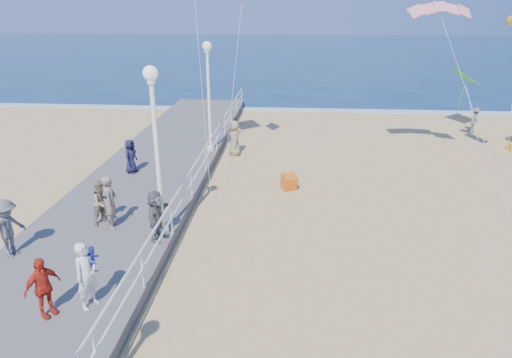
# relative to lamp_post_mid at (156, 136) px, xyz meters

# --- Properties ---
(ground) EXTENTS (160.00, 160.00, 0.00)m
(ground) POSITION_rel_lamp_post_mid_xyz_m (5.35, 0.00, -3.66)
(ground) COLOR tan
(ground) RESTS_ON ground
(ocean) EXTENTS (160.00, 90.00, 0.05)m
(ocean) POSITION_rel_lamp_post_mid_xyz_m (5.35, 65.00, -3.65)
(ocean) COLOR #0C284B
(ocean) RESTS_ON ground
(surf_line) EXTENTS (160.00, 1.20, 0.04)m
(surf_line) POSITION_rel_lamp_post_mid_xyz_m (5.35, 20.50, -3.63)
(surf_line) COLOR white
(surf_line) RESTS_ON ground
(boardwalk) EXTENTS (5.00, 44.00, 0.40)m
(boardwalk) POSITION_rel_lamp_post_mid_xyz_m (-2.15, 0.00, -3.46)
(boardwalk) COLOR slate
(boardwalk) RESTS_ON ground
(railing) EXTENTS (0.05, 42.00, 0.55)m
(railing) POSITION_rel_lamp_post_mid_xyz_m (0.30, 0.00, -2.41)
(railing) COLOR white
(railing) RESTS_ON boardwalk
(lamp_post_mid) EXTENTS (0.44, 0.44, 5.32)m
(lamp_post_mid) POSITION_rel_lamp_post_mid_xyz_m (0.00, 0.00, 0.00)
(lamp_post_mid) COLOR white
(lamp_post_mid) RESTS_ON boardwalk
(lamp_post_far) EXTENTS (0.44, 0.44, 5.32)m
(lamp_post_far) POSITION_rel_lamp_post_mid_xyz_m (0.00, 9.00, 0.00)
(lamp_post_far) COLOR white
(lamp_post_far) RESTS_ON boardwalk
(woman_holding_toddler) EXTENTS (0.63, 0.74, 1.73)m
(woman_holding_toddler) POSITION_rel_lamp_post_mid_xyz_m (-0.76, -3.86, -2.39)
(woman_holding_toddler) COLOR silver
(woman_holding_toddler) RESTS_ON boardwalk
(toddler_held) EXTENTS (0.39, 0.43, 0.72)m
(toddler_held) POSITION_rel_lamp_post_mid_xyz_m (-0.61, -3.71, -2.05)
(toddler_held) COLOR #2D38A9
(toddler_held) RESTS_ON boardwalk
(spectator_1) EXTENTS (0.87, 0.93, 1.52)m
(spectator_1) POSITION_rel_lamp_post_mid_xyz_m (-2.20, 0.59, -2.50)
(spectator_1) COLOR gray
(spectator_1) RESTS_ON boardwalk
(spectator_2) EXTENTS (0.89, 1.26, 1.77)m
(spectator_2) POSITION_rel_lamp_post_mid_xyz_m (-4.05, -1.69, -2.38)
(spectator_2) COLOR #57565B
(spectator_2) RESTS_ON boardwalk
(spectator_3) EXTENTS (0.78, 0.97, 1.54)m
(spectator_3) POSITION_rel_lamp_post_mid_xyz_m (-1.63, -4.30, -2.49)
(spectator_3) COLOR red
(spectator_3) RESTS_ON boardwalk
(spectator_4) EXTENTS (0.60, 0.81, 1.50)m
(spectator_4) POSITION_rel_lamp_post_mid_xyz_m (-2.90, 5.50, -2.51)
(spectator_4) COLOR #171834
(spectator_4) RESTS_ON boardwalk
(spectator_5) EXTENTS (0.55, 1.54, 1.64)m
(spectator_5) POSITION_rel_lamp_post_mid_xyz_m (-0.07, -0.38, -2.44)
(spectator_5) COLOR #5A595E
(spectator_5) RESTS_ON boardwalk
(spectator_6) EXTENTS (0.53, 0.72, 1.80)m
(spectator_6) POSITION_rel_lamp_post_mid_xyz_m (-1.78, 0.32, -2.36)
(spectator_6) COLOR #856E5C
(spectator_6) RESTS_ON boardwalk
(beach_walker_a) EXTENTS (1.07, 1.16, 1.56)m
(beach_walker_a) POSITION_rel_lamp_post_mid_xyz_m (15.10, 15.03, -2.88)
(beach_walker_a) COLOR #55565A
(beach_walker_a) RESTS_ON ground
(beach_walker_c) EXTENTS (0.84, 1.03, 1.82)m
(beach_walker_c) POSITION_rel_lamp_post_mid_xyz_m (1.16, 9.54, -2.75)
(beach_walker_c) COLOR gray
(beach_walker_c) RESTS_ON ground
(box_kite) EXTENTS (0.80, 0.88, 0.74)m
(box_kite) POSITION_rel_lamp_post_mid_xyz_m (4.01, 4.98, -3.36)
(box_kite) COLOR red
(box_kite) RESTS_ON ground
(kite_parafoil) EXTENTS (2.68, 0.94, 0.65)m
(kite_parafoil) POSITION_rel_lamp_post_mid_xyz_m (10.34, 8.73, 3.57)
(kite_parafoil) COLOR red
(kite_diamond_green) EXTENTS (1.22, 1.36, 0.64)m
(kite_diamond_green) POSITION_rel_lamp_post_mid_xyz_m (12.49, 10.68, 0.34)
(kite_diamond_green) COLOR green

